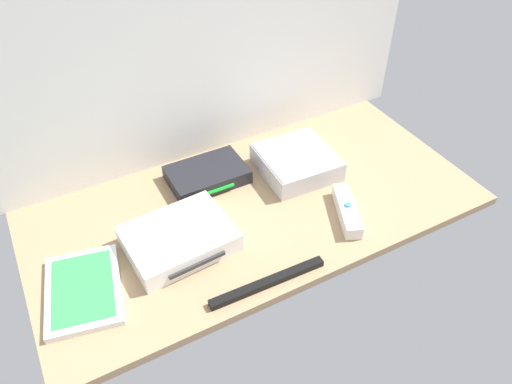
{
  "coord_description": "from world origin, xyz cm",
  "views": [
    {
      "loc": [
        -38.68,
        -71.67,
        76.05
      ],
      "look_at": [
        0.0,
        0.0,
        4.0
      ],
      "focal_mm": 34.76,
      "sensor_mm": 36.0,
      "label": 1
    }
  ],
  "objects": [
    {
      "name": "mini_computer",
      "position": [
        14.51,
        6.35,
        2.64
      ],
      "size": [
        17.72,
        17.72,
        5.3
      ],
      "rotation": [
        0.0,
        0.0,
        -0.04
      ],
      "color": "silver",
      "rests_on": "ground_plane"
    },
    {
      "name": "ground_plane",
      "position": [
        0.0,
        0.0,
        -1.0
      ],
      "size": [
        100.0,
        48.0,
        2.0
      ],
      "primitive_type": "cube",
      "color": "#9E7F5B",
      "rests_on": "ground"
    },
    {
      "name": "back_wall",
      "position": [
        0.0,
        24.6,
        32.0
      ],
      "size": [
        110.0,
        1.2,
        64.0
      ],
      "primitive_type": "cube",
      "color": "white",
      "rests_on": "ground"
    },
    {
      "name": "network_router",
      "position": [
        -5.97,
        13.22,
        1.7
      ],
      "size": [
        18.04,
        12.45,
        3.4
      ],
      "rotation": [
        0.0,
        0.0,
        -0.0
      ],
      "color": "black",
      "rests_on": "ground_plane"
    },
    {
      "name": "remote_wand",
      "position": [
        15.91,
        -12.32,
        1.51
      ],
      "size": [
        9.23,
        15.0,
        3.4
      ],
      "rotation": [
        0.0,
        0.0,
        -0.41
      ],
      "color": "white",
      "rests_on": "ground_plane"
    },
    {
      "name": "sensor_bar",
      "position": [
        -8.59,
        -20.67,
        0.7
      ],
      "size": [
        24.04,
        2.51,
        1.4
      ],
      "primitive_type": "cube",
      "rotation": [
        0.0,
        0.0,
        -0.03
      ],
      "color": "black",
      "rests_on": "ground_plane"
    },
    {
      "name": "game_console",
      "position": [
        -19.62,
        -3.39,
        2.2
      ],
      "size": [
        22.04,
        17.59,
        4.4
      ],
      "rotation": [
        0.0,
        0.0,
        0.07
      ],
      "color": "white",
      "rests_on": "ground_plane"
    },
    {
      "name": "game_case",
      "position": [
        -39.96,
        -5.79,
        0.76
      ],
      "size": [
        17.15,
        21.35,
        1.56
      ],
      "rotation": [
        0.0,
        0.0,
        -0.2
      ],
      "color": "white",
      "rests_on": "ground_plane"
    }
  ]
}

